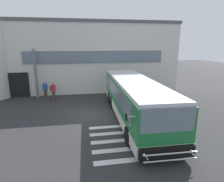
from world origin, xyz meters
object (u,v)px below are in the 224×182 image
object	(u,v)px
entry_support_column	(36,74)
bus_main_foreground	(134,100)
passenger_near_column	(45,89)
safety_bollard_yellow	(123,94)
passenger_by_doorway	(53,90)

from	to	relation	value
entry_support_column	bus_main_foreground	bearing A→B (deg)	-40.59
bus_main_foreground	passenger_near_column	bearing A→B (deg)	137.93
passenger_near_column	safety_bollard_yellow	size ratio (longest dim) A/B	1.86
bus_main_foreground	passenger_by_doorway	xyz separation A→B (m)	(-6.08, 5.47, -0.37)
entry_support_column	passenger_near_column	xyz separation A→B (m)	(0.80, -0.37, -1.39)
passenger_by_doorway	safety_bollard_yellow	world-z (taller)	passenger_by_doorway
entry_support_column	bus_main_foreground	xyz separation A→B (m)	(7.71, -6.60, -0.99)
passenger_near_column	safety_bollard_yellow	bearing A→B (deg)	-11.19
passenger_by_doorway	safety_bollard_yellow	bearing A→B (deg)	-5.89
entry_support_column	bus_main_foreground	size ratio (longest dim) A/B	0.41
bus_main_foreground	safety_bollard_yellow	bearing A→B (deg)	86.08
entry_support_column	passenger_near_column	world-z (taller)	entry_support_column
passenger_near_column	passenger_by_doorway	distance (m)	1.13
entry_support_column	passenger_near_column	bearing A→B (deg)	-24.72
passenger_by_doorway	entry_support_column	bearing A→B (deg)	145.07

